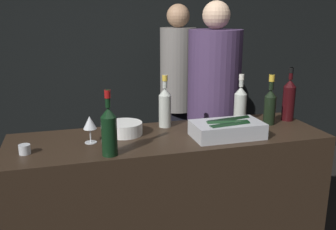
% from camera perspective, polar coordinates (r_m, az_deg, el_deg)
% --- Properties ---
extents(wall_back_chalkboard, '(6.40, 0.06, 2.80)m').
position_cam_1_polar(wall_back_chalkboard, '(4.09, -7.62, 10.25)').
color(wall_back_chalkboard, black).
rests_on(wall_back_chalkboard, ground_plane).
extents(bar_counter, '(1.89, 0.58, 1.05)m').
position_cam_1_polar(bar_counter, '(2.45, 0.19, -14.83)').
color(bar_counter, '#2D2116').
rests_on(bar_counter, ground_plane).
extents(ice_bin_with_bottles, '(0.41, 0.23, 0.10)m').
position_cam_1_polar(ice_bin_with_bottles, '(2.23, 9.05, -2.04)').
color(ice_bin_with_bottles, '#B7BABF').
rests_on(ice_bin_with_bottles, bar_counter).
extents(bowl_white, '(0.22, 0.22, 0.07)m').
position_cam_1_polar(bowl_white, '(2.26, -6.67, -2.00)').
color(bowl_white, white).
rests_on(bowl_white, bar_counter).
extents(wine_glass, '(0.08, 0.08, 0.16)m').
position_cam_1_polar(wine_glass, '(2.13, -11.83, -1.27)').
color(wine_glass, silver).
rests_on(wine_glass, bar_counter).
extents(candle_votive, '(0.06, 0.06, 0.05)m').
position_cam_1_polar(candle_votive, '(2.08, -21.01, -4.90)').
color(candle_votive, silver).
rests_on(candle_votive, bar_counter).
extents(red_wine_bottle_black_foil, '(0.08, 0.08, 0.36)m').
position_cam_1_polar(red_wine_bottle_black_foil, '(2.65, 17.94, 2.36)').
color(red_wine_bottle_black_foil, black).
rests_on(red_wine_bottle_black_foil, bar_counter).
extents(champagne_bottle, '(0.08, 0.08, 0.33)m').
position_cam_1_polar(champagne_bottle, '(2.52, 15.27, 1.57)').
color(champagne_bottle, black).
rests_on(champagne_bottle, bar_counter).
extents(white_wine_bottle, '(0.08, 0.08, 0.32)m').
position_cam_1_polar(white_wine_bottle, '(2.52, 10.96, 1.81)').
color(white_wine_bottle, '#B2B7AD').
rests_on(white_wine_bottle, bar_counter).
extents(red_wine_bottle_burgundy, '(0.08, 0.08, 0.34)m').
position_cam_1_polar(red_wine_bottle_burgundy, '(1.92, -8.97, -2.22)').
color(red_wine_bottle_burgundy, black).
rests_on(red_wine_bottle_burgundy, bar_counter).
extents(rose_wine_bottle, '(0.08, 0.08, 0.34)m').
position_cam_1_polar(rose_wine_bottle, '(2.37, -0.47, 1.43)').
color(rose_wine_bottle, '#B2B7AD').
rests_on(rose_wine_bottle, bar_counter).
extents(person_in_hoodie, '(0.41, 0.41, 1.84)m').
position_cam_1_polar(person_in_hoodie, '(2.99, 6.92, 1.08)').
color(person_in_hoodie, black).
rests_on(person_in_hoodie, ground_plane).
extents(person_blond_tee, '(0.33, 0.33, 1.83)m').
position_cam_1_polar(person_blond_tee, '(3.58, 1.48, 3.73)').
color(person_blond_tee, black).
rests_on(person_blond_tee, ground_plane).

